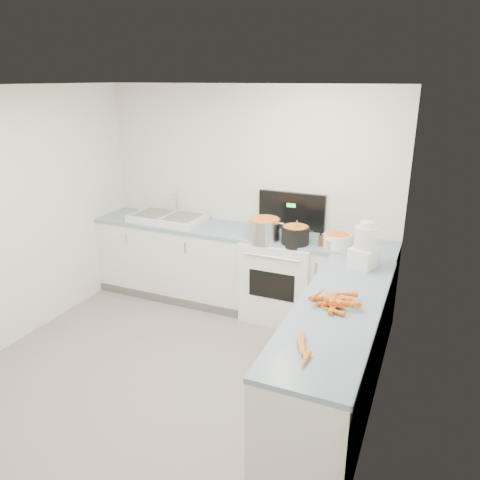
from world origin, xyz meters
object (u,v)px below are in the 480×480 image
at_px(black_pot, 295,236).
at_px(extract_bottle, 320,241).
at_px(stove, 282,276).
at_px(sink, 168,217).
at_px(food_processor, 364,248).
at_px(mixing_bowl, 337,240).
at_px(spice_jar, 329,245).
at_px(steel_pot, 264,230).

height_order(black_pot, extract_bottle, black_pot).
height_order(stove, sink, stove).
bearing_deg(sink, food_processor, -12.91).
height_order(mixing_bowl, extract_bottle, mixing_bowl).
xyz_separation_m(sink, spice_jar, (2.00, -0.22, 0.01)).
height_order(sink, mixing_bowl, sink).
distance_m(sink, food_processor, 2.45).
height_order(black_pot, food_processor, food_processor).
bearing_deg(stove, sink, 179.38).
bearing_deg(steel_pot, extract_bottle, 3.35).
distance_m(sink, black_pot, 1.65).
distance_m(mixing_bowl, food_processor, 0.57).
bearing_deg(stove, steel_pot, -130.12).
relative_size(stove, black_pot, 4.78).
bearing_deg(extract_bottle, steel_pot, -176.65).
bearing_deg(extract_bottle, mixing_bowl, 18.88).
bearing_deg(food_processor, sink, 167.09).
distance_m(stove, mixing_bowl, 0.81).
height_order(sink, food_processor, food_processor).
bearing_deg(extract_bottle, stove, 162.44).
height_order(sink, extract_bottle, sink).
distance_m(stove, sink, 1.54).
bearing_deg(food_processor, steel_pot, 161.84).
distance_m(steel_pot, spice_jar, 0.70).
height_order(extract_bottle, food_processor, food_processor).
bearing_deg(steel_pot, mixing_bowl, 6.73).
relative_size(black_pot, mixing_bowl, 1.02).
xyz_separation_m(sink, steel_pot, (1.30, -0.19, 0.07)).
xyz_separation_m(sink, extract_bottle, (1.89, -0.16, 0.02)).
relative_size(stove, extract_bottle, 11.66).
xyz_separation_m(black_pot, spice_jar, (0.36, -0.04, -0.03)).
bearing_deg(stove, mixing_bowl, -8.21).
distance_m(mixing_bowl, spice_jar, 0.13).
relative_size(extract_bottle, food_processor, 0.27).
relative_size(mixing_bowl, spice_jar, 2.97).
relative_size(black_pot, food_processor, 0.67).
height_order(stove, extract_bottle, stove).
bearing_deg(steel_pot, black_pot, 0.95).
xyz_separation_m(sink, food_processor, (2.39, -0.55, 0.14)).
distance_m(stove, steel_pot, 0.61).
xyz_separation_m(stove, steel_pot, (-0.15, -0.18, 0.57)).
xyz_separation_m(mixing_bowl, food_processor, (0.33, -0.44, 0.12)).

